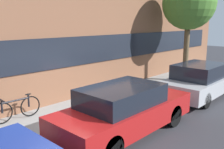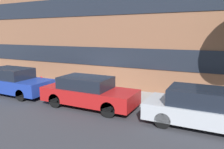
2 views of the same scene
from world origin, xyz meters
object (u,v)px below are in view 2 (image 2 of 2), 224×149
object	(u,v)px
parked_car_red	(88,92)
parked_car_silver	(203,108)
fire_hydrant	(41,82)
parked_car_blue	(13,81)
bicycle	(90,81)

from	to	relation	value
parked_car_red	parked_car_silver	distance (m)	4.81
parked_car_silver	fire_hydrant	bearing A→B (deg)	170.95
parked_car_silver	fire_hydrant	world-z (taller)	parked_car_silver
parked_car_blue	fire_hydrant	world-z (taller)	parked_car_blue
parked_car_red	fire_hydrant	bearing A→B (deg)	161.20
parked_car_red	fire_hydrant	size ratio (longest dim) A/B	6.42
parked_car_blue	parked_car_red	size ratio (longest dim) A/B	1.02
parked_car_silver	fire_hydrant	size ratio (longest dim) A/B	6.15
parked_car_red	bicycle	size ratio (longest dim) A/B	2.81
fire_hydrant	bicycle	size ratio (longest dim) A/B	0.44
parked_car_blue	parked_car_silver	bearing A→B (deg)	-0.00
parked_car_silver	parked_car_blue	bearing A→B (deg)	180.00
parked_car_silver	parked_car_red	bearing A→B (deg)	180.00
fire_hydrant	parked_car_blue	bearing A→B (deg)	-115.02
parked_car_blue	parked_car_silver	distance (m)	9.71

